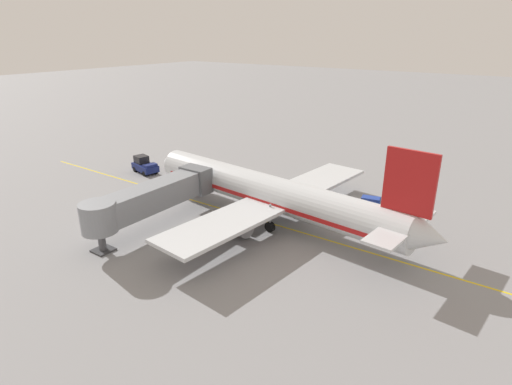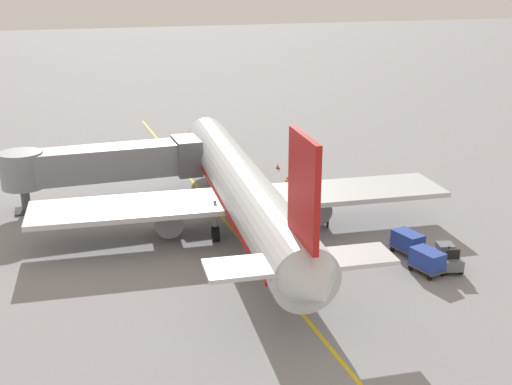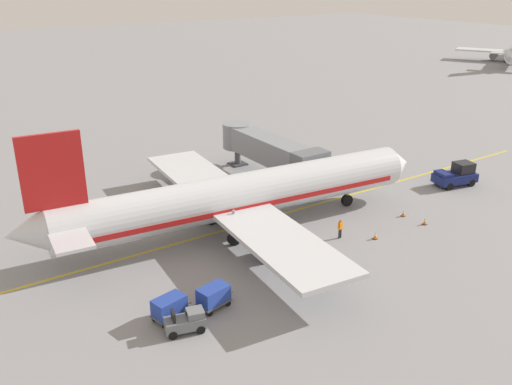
{
  "view_description": "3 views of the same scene",
  "coord_description": "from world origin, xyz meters",
  "views": [
    {
      "loc": [
        -34.89,
        -23.51,
        19.53
      ],
      "look_at": [
        1.86,
        2.55,
        2.3
      ],
      "focal_mm": 29.42,
      "sensor_mm": 36.0,
      "label": 1
    },
    {
      "loc": [
        -12.85,
        -43.08,
        17.95
      ],
      "look_at": [
        2.05,
        0.47,
        2.51
      ],
      "focal_mm": 45.54,
      "sensor_mm": 36.0,
      "label": 2
    },
    {
      "loc": [
        37.66,
        -23.44,
        20.9
      ],
      "look_at": [
        2.63,
        0.05,
        4.07
      ],
      "focal_mm": 38.82,
      "sensor_mm": 36.0,
      "label": 3
    }
  ],
  "objects": [
    {
      "name": "parked_airliner",
      "position": [
        0.7,
        -0.3,
        3.19
      ],
      "size": [
        30.36,
        37.35,
        10.63
      ],
      "color": "silver",
      "rests_on": "ground"
    },
    {
      "name": "ground_plane",
      "position": [
        0.0,
        0.0,
        0.0
      ],
      "size": [
        400.0,
        400.0,
        0.0
      ],
      "primitive_type": "plane",
      "color": "gray"
    },
    {
      "name": "ground_crew_wing_walker",
      "position": [
        6.86,
        -2.0,
        0.95
      ],
      "size": [
        0.31,
        0.73,
        1.69
      ],
      "color": "#232328",
      "rests_on": "ground"
    },
    {
      "name": "safety_cone_wing_tip",
      "position": [
        6.6,
        13.71,
        0.29
      ],
      "size": [
        0.36,
        0.36,
        0.59
      ],
      "color": "black",
      "rests_on": "ground"
    },
    {
      "name": "jet_bridge",
      "position": [
        -8.13,
        8.93,
        3.46
      ],
      "size": [
        15.85,
        3.5,
        4.98
      ],
      "color": "gray",
      "rests_on": "ground"
    },
    {
      "name": "baggage_cart_second_in_train",
      "position": [
        9.45,
        -11.23,
        0.95
      ],
      "size": [
        1.73,
        2.98,
        1.58
      ],
      "color": "#4C4C51",
      "rests_on": "ground"
    },
    {
      "name": "baggage_cart_front",
      "position": [
        9.89,
        -8.21,
        0.95
      ],
      "size": [
        1.73,
        2.98,
        1.58
      ],
      "color": "#4C4C51",
      "rests_on": "ground"
    },
    {
      "name": "ground_crew_loader",
      "position": [
        6.71,
        5.84,
        0.95
      ],
      "size": [
        0.3,
        0.73,
        1.69
      ],
      "color": "#232328",
      "rests_on": "ground"
    },
    {
      "name": "safety_cone_nose_right",
      "position": [
        8.51,
        8.18,
        0.29
      ],
      "size": [
        0.36,
        0.36,
        0.59
      ],
      "color": "black",
      "rests_on": "ground"
    },
    {
      "name": "gate_lead_in_line",
      "position": [
        0.0,
        0.0,
        0.0
      ],
      "size": [
        0.24,
        80.0,
        0.01
      ],
      "primitive_type": "cube",
      "color": "gold",
      "rests_on": "ground"
    },
    {
      "name": "baggage_tug_lead",
      "position": [
        11.2,
        -10.93,
        0.71
      ],
      "size": [
        1.83,
        2.72,
        1.62
      ],
      "color": "slate",
      "rests_on": "ground"
    },
    {
      "name": "safety_cone_nose_left",
      "position": [
        8.91,
        13.93,
        0.29
      ],
      "size": [
        0.36,
        0.36,
        0.59
      ],
      "color": "black",
      "rests_on": "ground"
    },
    {
      "name": "pushback_tractor",
      "position": [
        4.07,
        24.41,
        1.1
      ],
      "size": [
        3.06,
        4.76,
        2.4
      ],
      "color": "navy",
      "rests_on": "ground"
    }
  ]
}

